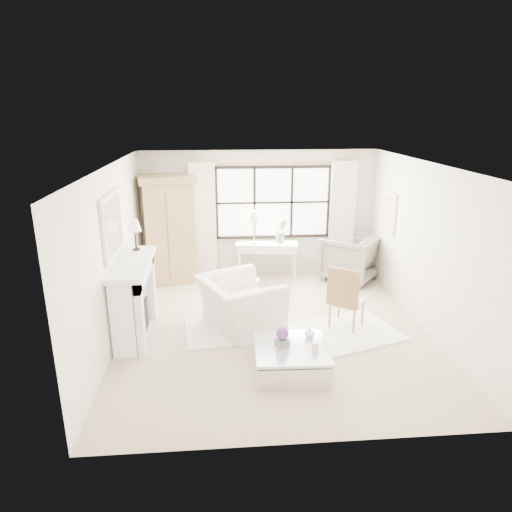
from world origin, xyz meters
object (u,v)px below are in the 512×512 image
object	(u,v)px
club_armchair	(240,304)
coffee_table	(291,359)
armoire	(169,229)
console_table	(267,260)

from	to	relation	value
club_armchair	coffee_table	world-z (taller)	club_armchair
club_armchair	armoire	bearing A→B (deg)	6.09
console_table	club_armchair	world-z (taller)	club_armchair
coffee_table	armoire	bearing A→B (deg)	120.35
armoire	coffee_table	xyz separation A→B (m)	(1.98, -3.71, -0.96)
armoire	coffee_table	size ratio (longest dim) A/B	2.16
armoire	coffee_table	world-z (taller)	armoire
console_table	coffee_table	xyz separation A→B (m)	(-0.05, -3.71, -0.22)
console_table	club_armchair	size ratio (longest dim) A/B	1.04
club_armchair	coffee_table	distance (m)	1.58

